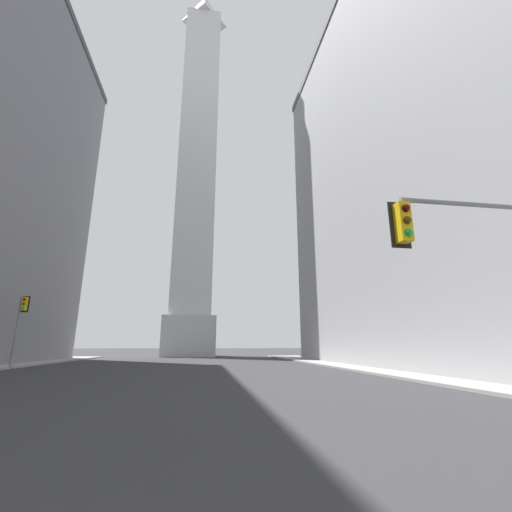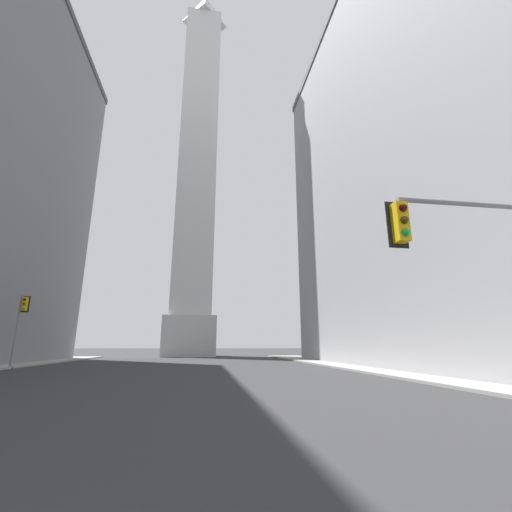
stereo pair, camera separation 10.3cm
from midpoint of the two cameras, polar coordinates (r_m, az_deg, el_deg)
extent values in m
cube|color=gray|center=(25.03, 24.09, -17.37)|extent=(5.00, 70.24, 0.15)
cube|color=#9E9EA0|center=(39.95, 36.41, 13.73)|extent=(27.87, 42.46, 37.72)
cube|color=silver|center=(58.76, -10.92, -13.02)|extent=(8.39, 8.39, 6.33)
cube|color=silver|center=(68.48, -9.51, 16.56)|extent=(6.71, 6.71, 61.37)
pyramid|color=silver|center=(91.05, -8.41, 35.42)|extent=(6.71, 6.71, 7.38)
cylinder|color=slate|center=(11.79, 33.83, 7.06)|extent=(5.23, 0.14, 0.14)
cube|color=#E5B20F|center=(10.02, 23.20, 5.16)|extent=(0.34, 0.34, 1.10)
cube|color=black|center=(10.16, 22.66, 4.83)|extent=(0.58, 0.04, 1.32)
sphere|color=#410907|center=(9.98, 23.58, 7.36)|extent=(0.22, 0.22, 0.22)
sphere|color=#483506|center=(9.87, 23.78, 5.51)|extent=(0.22, 0.22, 0.22)
sphere|color=green|center=(9.76, 23.99, 3.63)|extent=(0.22, 0.22, 0.22)
cylinder|color=slate|center=(34.00, -35.01, -10.22)|extent=(0.18, 0.18, 5.76)
cylinder|color=#262626|center=(34.03, -35.72, -14.94)|extent=(0.40, 0.40, 0.10)
cube|color=#E5B20F|center=(34.02, -34.03, -6.64)|extent=(0.36, 0.36, 1.10)
cube|color=black|center=(34.18, -33.92, -6.68)|extent=(0.58, 0.07, 1.32)
sphere|color=#410907|center=(33.88, -34.06, -6.03)|extent=(0.22, 0.22, 0.22)
sphere|color=#483506|center=(33.84, -34.15, -6.60)|extent=(0.22, 0.22, 0.22)
sphere|color=green|center=(33.81, -34.23, -7.16)|extent=(0.22, 0.22, 0.22)
camera|label=1|loc=(0.05, -89.92, -0.02)|focal=24.00mm
camera|label=2|loc=(0.05, 90.08, 0.02)|focal=24.00mm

